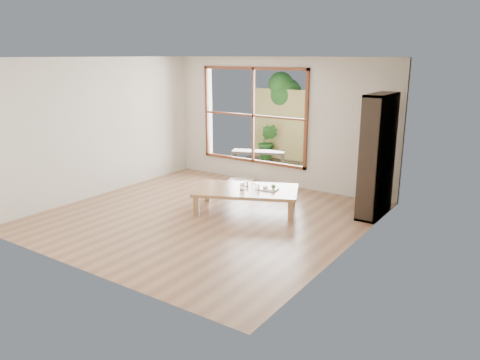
{
  "coord_description": "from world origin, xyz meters",
  "views": [
    {
      "loc": [
        4.67,
        -5.87,
        2.65
      ],
      "look_at": [
        0.31,
        0.57,
        0.55
      ],
      "focal_mm": 35.0,
      "sensor_mm": 36.0,
      "label": 1
    }
  ],
  "objects_px": {
    "low_table": "(246,191)",
    "food_tray": "(269,189)",
    "bookshelf": "(377,156)",
    "garden_bench": "(258,153)"
  },
  "relations": [
    {
      "from": "low_table",
      "to": "bookshelf",
      "type": "bearing_deg",
      "value": 2.56
    },
    {
      "from": "low_table",
      "to": "garden_bench",
      "type": "distance_m",
      "value": 3.16
    },
    {
      "from": "food_tray",
      "to": "low_table",
      "type": "bearing_deg",
      "value": -159.41
    },
    {
      "from": "low_table",
      "to": "bookshelf",
      "type": "height_order",
      "value": "bookshelf"
    },
    {
      "from": "bookshelf",
      "to": "food_tray",
      "type": "relative_size",
      "value": 6.28
    },
    {
      "from": "low_table",
      "to": "bookshelf",
      "type": "relative_size",
      "value": 0.99
    },
    {
      "from": "low_table",
      "to": "food_tray",
      "type": "bearing_deg",
      "value": 0.14
    },
    {
      "from": "low_table",
      "to": "food_tray",
      "type": "height_order",
      "value": "food_tray"
    },
    {
      "from": "bookshelf",
      "to": "food_tray",
      "type": "height_order",
      "value": "bookshelf"
    },
    {
      "from": "food_tray",
      "to": "garden_bench",
      "type": "height_order",
      "value": "food_tray"
    }
  ]
}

